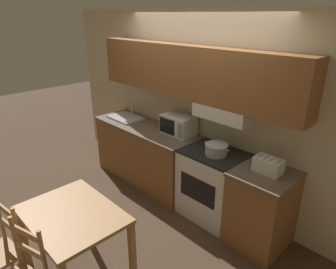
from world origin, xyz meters
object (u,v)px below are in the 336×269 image
Objects in this scene: microwave at (178,125)px; dining_table at (73,222)px; cooking_pot at (216,149)px; toaster at (268,165)px; stove_range at (212,184)px; sink_basin at (125,117)px.

dining_table is at bearing -77.98° from microwave.
cooking_pot is 1.19× the size of toaster.
cooking_pot is (0.05, -0.04, 0.53)m from stove_range.
toaster is at bearing 4.46° from cooking_pot.
cooking_pot reaches higher than dining_table.
cooking_pot is at bearing 77.23° from dining_table.
microwave is at bearing 171.14° from stove_range.
microwave reaches higher than dining_table.
stove_range is at bearing 79.21° from dining_table.
dining_table is at bearing -100.79° from stove_range.
sink_basin is (-1.79, -0.02, 0.47)m from stove_range.
toaster is 2.05m from dining_table.
sink_basin reaches higher than cooking_pot.
sink_basin is at bearing -179.50° from stove_range.
cooking_pot is at bearing -37.65° from stove_range.
sink_basin is at bearing -173.12° from microwave.
toaster is (1.42, -0.10, -0.05)m from microwave.
toaster is at bearing 0.76° from stove_range.
toaster is 2.48m from sink_basin.
cooking_pot is at bearing -0.79° from sink_basin.
cooking_pot is at bearing -175.54° from toaster.
microwave is (-0.72, 0.11, 0.59)m from stove_range.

